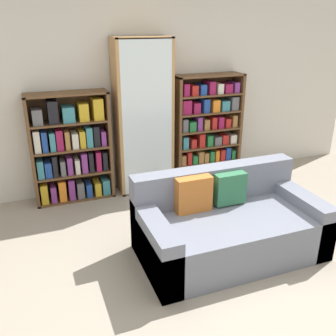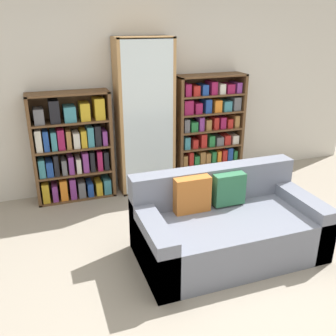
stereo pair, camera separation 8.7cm
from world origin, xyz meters
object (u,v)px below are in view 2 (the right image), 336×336
at_px(bookshelf_left, 73,149).
at_px(display_cabinet, 145,118).
at_px(wine_bottle, 192,200).
at_px(bookshelf_right, 208,130).
at_px(couch, 226,227).

relative_size(bookshelf_left, display_cabinet, 0.69).
xyz_separation_m(bookshelf_left, wine_bottle, (1.30, -0.86, -0.53)).
relative_size(bookshelf_left, wine_bottle, 4.08).
distance_m(bookshelf_right, wine_bottle, 1.21).
bearing_deg(bookshelf_left, couch, -54.74).
distance_m(display_cabinet, wine_bottle, 1.26).
distance_m(bookshelf_left, display_cabinet, 1.01).
bearing_deg(bookshelf_left, wine_bottle, -33.48).
bearing_deg(wine_bottle, bookshelf_left, 146.52).
height_order(bookshelf_right, wine_bottle, bookshelf_right).
xyz_separation_m(display_cabinet, wine_bottle, (0.35, -0.85, -0.86)).
distance_m(couch, bookshelf_right, 1.95).
xyz_separation_m(couch, bookshelf_right, (0.63, 1.79, 0.45)).
distance_m(display_cabinet, bookshelf_right, 0.98).
bearing_deg(display_cabinet, bookshelf_right, 1.02).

